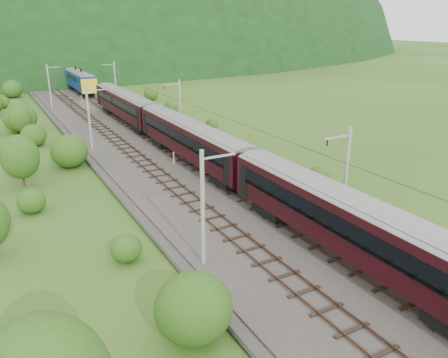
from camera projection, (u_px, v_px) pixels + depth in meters
ground at (278, 245)px, 32.54m from camera, size 600.00×600.00×0.00m
railbed at (215, 199)px, 40.71m from camera, size 14.00×220.00×0.30m
track_left at (192, 201)px, 39.54m from camera, size 2.40×220.00×0.27m
track_right at (237, 192)px, 41.73m from camera, size 2.40×220.00×0.27m
catenary_left at (90, 116)px, 54.51m from camera, size 2.54×192.28×8.00m
catenary_right at (180, 108)px, 60.09m from camera, size 2.54×192.28×8.00m
overhead_wires at (215, 126)px, 38.33m from camera, size 4.83×198.00×0.03m
mountain_main at (8, 50)px, 246.19m from camera, size 504.00×360.00×244.00m
train at (191, 134)px, 49.09m from camera, size 3.26×131.28×5.69m
hazard_post_near at (82, 99)px, 86.76m from camera, size 0.16×0.16×1.49m
hazard_post_far at (174, 158)px, 49.97m from camera, size 0.15×0.15×1.38m
signal at (71, 102)px, 81.44m from camera, size 0.22×0.22×1.97m
vegetation_left at (40, 165)px, 43.13m from camera, size 12.74×145.60×6.90m
vegetation_right at (302, 165)px, 46.78m from camera, size 6.23×105.07×2.65m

